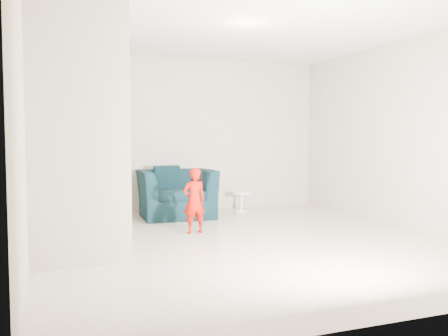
% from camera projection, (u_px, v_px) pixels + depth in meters
% --- Properties ---
extents(floor, '(5.50, 5.50, 0.00)m').
position_uv_depth(floor, '(246.00, 242.00, 5.92)').
color(floor, tan).
rests_on(floor, ground).
extents(ceiling, '(5.50, 5.50, 0.00)m').
position_uv_depth(ceiling, '(247.00, 22.00, 5.75)').
color(ceiling, silver).
rests_on(ceiling, back_wall).
extents(back_wall, '(5.00, 0.00, 5.00)m').
position_uv_depth(back_wall, '(186.00, 135.00, 8.40)').
color(back_wall, '#AB9B8B').
rests_on(back_wall, floor).
extents(front_wall, '(5.00, 0.00, 5.00)m').
position_uv_depth(front_wall, '(403.00, 130.00, 3.26)').
color(front_wall, '#AB9B8B').
rests_on(front_wall, floor).
extents(left_wall, '(0.00, 5.50, 5.50)m').
position_uv_depth(left_wall, '(27.00, 133.00, 4.96)').
color(left_wall, '#AB9B8B').
rests_on(left_wall, floor).
extents(right_wall, '(0.00, 5.50, 5.50)m').
position_uv_depth(right_wall, '(409.00, 134.00, 6.70)').
color(right_wall, '#AB9B8B').
rests_on(right_wall, floor).
extents(armchair, '(1.23, 1.09, 0.77)m').
position_uv_depth(armchair, '(176.00, 193.00, 7.77)').
color(armchair, black).
rests_on(armchair, floor).
extents(toddler, '(0.35, 0.25, 0.89)m').
position_uv_depth(toddler, '(194.00, 201.00, 6.43)').
color(toddler, '#A90C05').
rests_on(toddler, floor).
extents(side_table, '(0.35, 0.35, 0.35)m').
position_uv_depth(side_table, '(241.00, 198.00, 8.32)').
color(side_table, white).
rests_on(side_table, floor).
extents(staircase, '(1.02, 3.03, 3.62)m').
position_uv_depth(staircase, '(75.00, 167.00, 5.68)').
color(staircase, '#ADA089').
rests_on(staircase, floor).
extents(cushion, '(0.43, 0.21, 0.43)m').
position_uv_depth(cushion, '(166.00, 178.00, 7.91)').
color(cushion, black).
rests_on(cushion, armchair).
extents(throw, '(0.04, 0.44, 0.49)m').
position_uv_depth(throw, '(149.00, 189.00, 7.53)').
color(throw, black).
rests_on(throw, armchair).
extents(phone, '(0.04, 0.05, 0.10)m').
position_uv_depth(phone, '(201.00, 177.00, 6.42)').
color(phone, black).
rests_on(phone, toddler).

